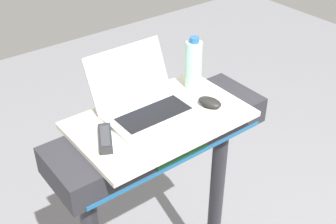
# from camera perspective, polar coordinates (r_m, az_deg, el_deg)

# --- Properties ---
(desk_board) EXTENTS (0.66, 0.41, 0.02)m
(desk_board) POSITION_cam_1_polar(r_m,az_deg,el_deg) (1.67, -1.04, -0.95)
(desk_board) COLOR beige
(desk_board) RESTS_ON treadmill_base
(laptop) EXTENTS (0.34, 0.30, 0.22)m
(laptop) POSITION_cam_1_polar(r_m,az_deg,el_deg) (1.68, -3.17, 1.51)
(laptop) COLOR #B7B7BC
(laptop) RESTS_ON desk_board
(computer_mouse) EXTENTS (0.09, 0.11, 0.03)m
(computer_mouse) POSITION_cam_1_polar(r_m,az_deg,el_deg) (1.73, 5.43, 1.27)
(computer_mouse) COLOR black
(computer_mouse) RESTS_ON desk_board
(water_bottle) EXTENTS (0.07, 0.07, 0.23)m
(water_bottle) POSITION_cam_1_polar(r_m,az_deg,el_deg) (1.81, 3.32, 6.16)
(water_bottle) COLOR #9EDBB2
(water_bottle) RESTS_ON desk_board
(tv_remote) EXTENTS (0.12, 0.16, 0.02)m
(tv_remote) POSITION_cam_1_polar(r_m,az_deg,el_deg) (1.55, -8.14, -3.38)
(tv_remote) COLOR #232326
(tv_remote) RESTS_ON desk_board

